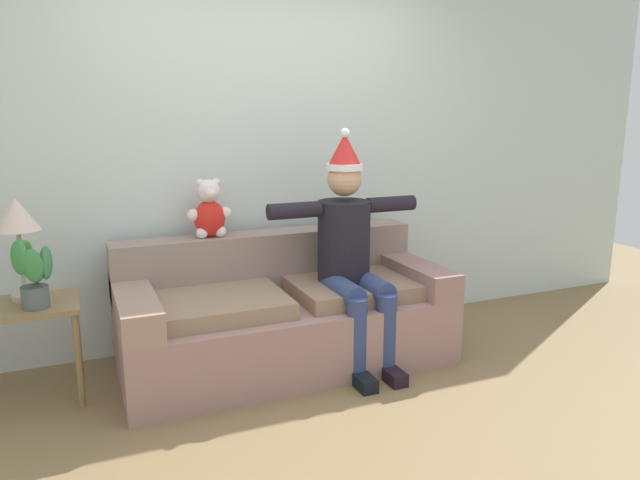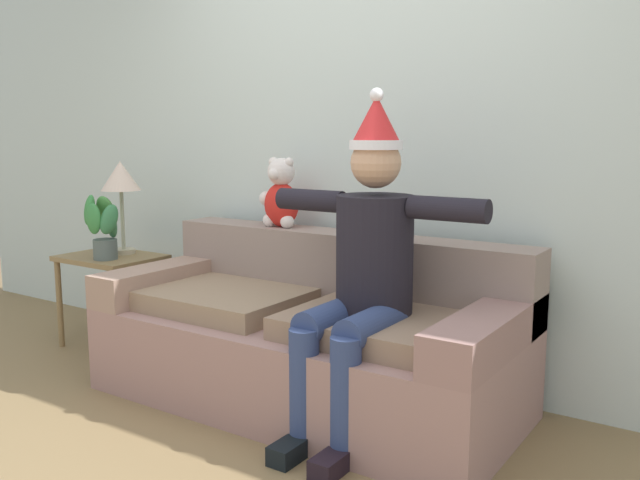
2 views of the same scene
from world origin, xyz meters
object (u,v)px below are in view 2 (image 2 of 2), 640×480
object	(u,v)px
side_table	(111,270)
person_seated	(364,264)
couch	(310,337)
potted_plant	(103,226)
table_lamp	(121,181)
teddy_bear	(281,196)

from	to	relation	value
side_table	person_seated	bearing A→B (deg)	-5.79
couch	side_table	world-z (taller)	couch
potted_plant	person_seated	bearing A→B (deg)	-2.64
person_seated	potted_plant	xyz separation A→B (m)	(-1.82, 0.08, 0.01)
couch	potted_plant	world-z (taller)	potted_plant
table_lamp	couch	bearing A→B (deg)	-4.55
person_seated	potted_plant	distance (m)	1.82
side_table	potted_plant	world-z (taller)	potted_plant
person_seated	side_table	bearing A→B (deg)	174.21
teddy_bear	table_lamp	world-z (taller)	teddy_bear
side_table	teddy_bear	bearing A→B (deg)	13.36
person_seated	table_lamp	bearing A→B (deg)	171.48
table_lamp	side_table	bearing A→B (deg)	-99.45
couch	table_lamp	world-z (taller)	table_lamp
potted_plant	side_table	bearing A→B (deg)	125.90
couch	teddy_bear	bearing A→B (deg)	143.27
teddy_bear	table_lamp	xyz separation A→B (m)	(-1.09, -0.17, 0.05)
side_table	potted_plant	xyz separation A→B (m)	(0.08, -0.11, 0.29)
person_seated	teddy_bear	size ratio (longest dim) A/B	3.93
couch	table_lamp	distance (m)	1.65
potted_plant	table_lamp	bearing A→B (deg)	107.81
person_seated	teddy_bear	distance (m)	0.94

